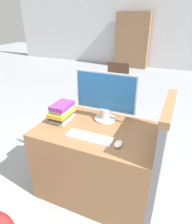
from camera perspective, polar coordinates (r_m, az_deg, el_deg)
name	(u,v)px	position (r m, az deg, el deg)	size (l,w,h in m)	color
ground_plane	(82,216)	(2.15, -4.00, -27.48)	(20.00, 20.00, 0.00)	#93999E
wall_back	(170,25)	(7.41, 20.28, 22.18)	(12.00, 0.06, 2.80)	silver
desk	(97,161)	(2.09, 0.37, -13.81)	(1.13, 0.73, 0.77)	#8C603D
carrel_divider	(159,164)	(1.83, 17.51, -13.92)	(0.07, 0.64, 1.15)	slate
monitor	(106,97)	(1.92, 2.83, 4.43)	(0.60, 0.21, 0.49)	#B7B7BC
keyboard	(90,137)	(1.73, -1.80, -7.25)	(0.41, 0.13, 0.02)	white
mouse	(118,144)	(1.64, 6.37, -9.06)	(0.06, 0.10, 0.03)	white
book_stack	(62,112)	(2.01, -9.71, 0.03)	(0.18, 0.27, 0.18)	silver
far_chair	(116,83)	(4.06, 5.68, 8.24)	(0.44, 0.44, 0.88)	#4C3323
bookshelf_far	(132,41)	(7.40, 10.26, 19.40)	(1.14, 0.32, 1.81)	#846042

